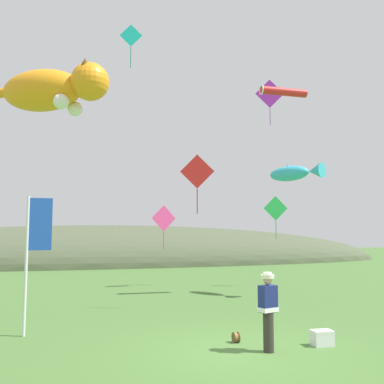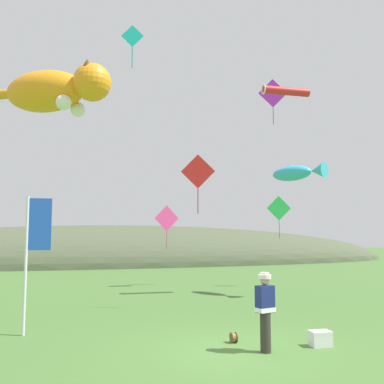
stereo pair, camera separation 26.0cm
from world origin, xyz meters
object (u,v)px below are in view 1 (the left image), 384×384
(kite_fish_windsock, at_px, (295,173))
(kite_diamond_green, at_px, (276,209))
(kite_diamond_pink, at_px, (164,219))
(kite_diamond_violet, at_px, (270,94))
(kite_diamond_teal, at_px, (131,36))
(kite_giant_cat, at_px, (52,90))
(kite_diamond_red, at_px, (197,172))
(picnic_cooler, at_px, (322,338))
(kite_tube_streamer, at_px, (283,92))
(kite_spool, at_px, (236,337))
(festival_attendant, at_px, (268,309))
(festival_banner_pole, at_px, (34,244))

(kite_fish_windsock, bearing_deg, kite_diamond_green, 78.51)
(kite_diamond_pink, distance_m, kite_diamond_violet, 8.46)
(kite_diamond_teal, bearing_deg, kite_fish_windsock, 0.46)
(kite_giant_cat, xyz_separation_m, kite_diamond_red, (5.22, -4.80, -4.11))
(picnic_cooler, xyz_separation_m, kite_diamond_green, (4.28, 10.51, 3.74))
(kite_tube_streamer, height_order, kite_diamond_green, kite_tube_streamer)
(kite_diamond_green, relative_size, kite_diamond_violet, 0.90)
(kite_spool, distance_m, kite_tube_streamer, 12.17)
(picnic_cooler, height_order, kite_tube_streamer, kite_tube_streamer)
(festival_attendant, height_order, kite_giant_cat, kite_giant_cat)
(kite_diamond_pink, bearing_deg, kite_tube_streamer, -45.62)
(kite_spool, height_order, kite_diamond_red, kite_diamond_red)
(kite_spool, bearing_deg, kite_diamond_teal, 105.24)
(kite_diamond_pink, bearing_deg, festival_banner_pole, -121.58)
(kite_tube_streamer, bearing_deg, kite_diamond_green, 70.15)
(kite_fish_windsock, distance_m, kite_diamond_teal, 9.01)
(kite_diamond_pink, bearing_deg, kite_giant_cat, -161.29)
(festival_attendant, height_order, kite_diamond_red, kite_diamond_red)
(kite_tube_streamer, distance_m, kite_diamond_green, 5.98)
(kite_spool, bearing_deg, festival_attendant, -68.67)
(kite_giant_cat, relative_size, kite_tube_streamer, 2.84)
(festival_banner_pole, relative_size, kite_diamond_violet, 1.52)
(kite_spool, relative_size, kite_diamond_green, 0.12)
(festival_attendant, xyz_separation_m, kite_diamond_green, (5.76, 10.65, 2.97))
(kite_diamond_teal, height_order, kite_diamond_green, kite_diamond_teal)
(kite_diamond_pink, bearing_deg, kite_diamond_teal, -117.76)
(festival_banner_pole, distance_m, kite_diamond_green, 13.44)
(kite_giant_cat, height_order, kite_diamond_teal, kite_diamond_teal)
(festival_banner_pole, distance_m, kite_diamond_teal, 9.81)
(kite_tube_streamer, bearing_deg, festival_attendant, -121.43)
(festival_attendant, distance_m, festival_banner_pole, 6.31)
(kite_tube_streamer, height_order, kite_diamond_teal, kite_diamond_teal)
(festival_attendant, height_order, kite_spool, festival_attendant)
(picnic_cooler, relative_size, kite_diamond_teal, 0.28)
(picnic_cooler, distance_m, kite_giant_cat, 15.01)
(kite_spool, distance_m, kite_diamond_pink, 11.64)
(kite_spool, distance_m, festival_banner_pole, 5.80)
(kite_tube_streamer, height_order, kite_diamond_red, kite_tube_streamer)
(kite_diamond_pink, xyz_separation_m, kite_diamond_teal, (-2.43, -4.62, 7.18))
(kite_spool, relative_size, kite_fish_windsock, 0.10)
(picnic_cooler, height_order, kite_diamond_pink, kite_diamond_pink)
(festival_banner_pole, relative_size, kite_giant_cat, 0.58)
(kite_giant_cat, bearing_deg, kite_diamond_green, 1.87)
(kite_diamond_violet, bearing_deg, kite_tube_streamer, -105.68)
(picnic_cooler, bearing_deg, festival_attendant, -174.54)
(festival_banner_pole, bearing_deg, kite_fish_windsock, 23.18)
(kite_fish_windsock, bearing_deg, kite_giant_cat, 165.40)
(kite_spool, xyz_separation_m, kite_giant_cat, (-4.84, 9.29, 8.85))
(kite_tube_streamer, distance_m, kite_diamond_violet, 3.13)
(festival_banner_pole, bearing_deg, kite_giant_cat, 89.57)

